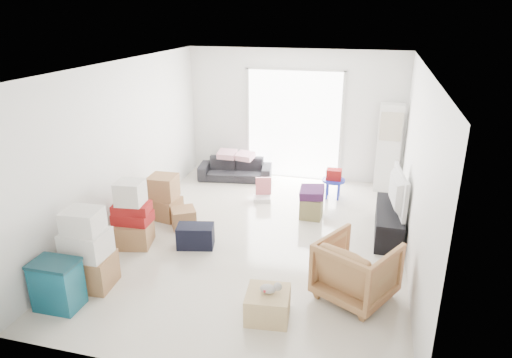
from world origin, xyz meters
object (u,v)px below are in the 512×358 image
at_px(wood_crate, 268,305).
at_px(armchair, 357,267).
at_px(ac_tower, 389,148).
at_px(kids_table, 334,178).
at_px(sofa, 235,166).
at_px(ottoman, 311,208).
at_px(television, 391,205).
at_px(tv_console, 389,222).
at_px(storage_bins, 57,285).

bearing_deg(wood_crate, armchair, 34.60).
xyz_separation_m(ac_tower, kids_table, (-0.97, -0.66, -0.47)).
height_order(ac_tower, armchair, ac_tower).
xyz_separation_m(sofa, kids_table, (2.13, -0.51, 0.11)).
bearing_deg(kids_table, armchair, -79.41).
xyz_separation_m(ac_tower, ottoman, (-1.25, -1.65, -0.69)).
xyz_separation_m(television, sofa, (-3.15, 1.86, -0.24)).
height_order(television, wood_crate, television).
distance_m(tv_console, television, 0.30).
bearing_deg(wood_crate, ottoman, 88.03).
xyz_separation_m(television, kids_table, (-1.02, 1.35, -0.13)).
relative_size(storage_bins, ottoman, 1.72).
bearing_deg(ac_tower, kids_table, -145.84).
distance_m(ottoman, kids_table, 1.06).
bearing_deg(television, kids_table, 29.74).
bearing_deg(ac_tower, ottoman, -127.03).
bearing_deg(kids_table, television, -52.86).
bearing_deg(television, storage_bins, 120.00).
bearing_deg(armchair, storage_bins, 46.82).
bearing_deg(armchair, kids_table, -50.60).
distance_m(storage_bins, ottoman, 4.23).
bearing_deg(wood_crate, kids_table, 84.48).
xyz_separation_m(sofa, storage_bins, (-0.75, -4.84, 0.02)).
distance_m(sofa, kids_table, 2.19).
bearing_deg(sofa, armchair, -62.22).
xyz_separation_m(armchair, storage_bins, (-3.48, -1.13, -0.12)).
height_order(armchair, ottoman, armchair).
xyz_separation_m(ac_tower, wood_crate, (-1.35, -4.53, -0.71)).
xyz_separation_m(armchair, ottoman, (-0.87, 2.21, -0.25)).
height_order(sofa, ottoman, sofa).
distance_m(storage_bins, wood_crate, 2.55).
height_order(television, sofa, television).
relative_size(ac_tower, television, 1.61).
xyz_separation_m(tv_console, kids_table, (-1.02, 1.35, 0.18)).
distance_m(ac_tower, armchair, 3.90).
bearing_deg(ac_tower, tv_console, -88.57).
xyz_separation_m(storage_bins, wood_crate, (2.50, 0.46, -0.15)).
distance_m(tv_console, storage_bins, 4.91).
relative_size(sofa, storage_bins, 2.43).
bearing_deg(ottoman, television, -15.32).
relative_size(sofa, kids_table, 2.64).
bearing_deg(tv_console, kids_table, 127.14).
relative_size(ac_tower, wood_crate, 3.48).
distance_m(kids_table, wood_crate, 3.90).
bearing_deg(ottoman, tv_console, -15.32).
xyz_separation_m(ac_tower, sofa, (-3.10, -0.15, -0.58)).
bearing_deg(ottoman, ac_tower, 52.97).
xyz_separation_m(television, wood_crate, (-1.40, -2.52, -0.37)).
xyz_separation_m(sofa, wood_crate, (1.76, -4.38, -0.13)).
distance_m(ac_tower, tv_console, 2.11).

